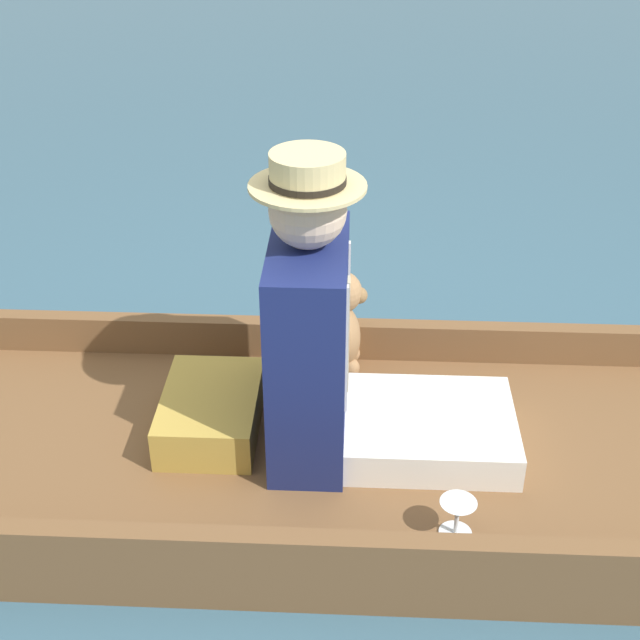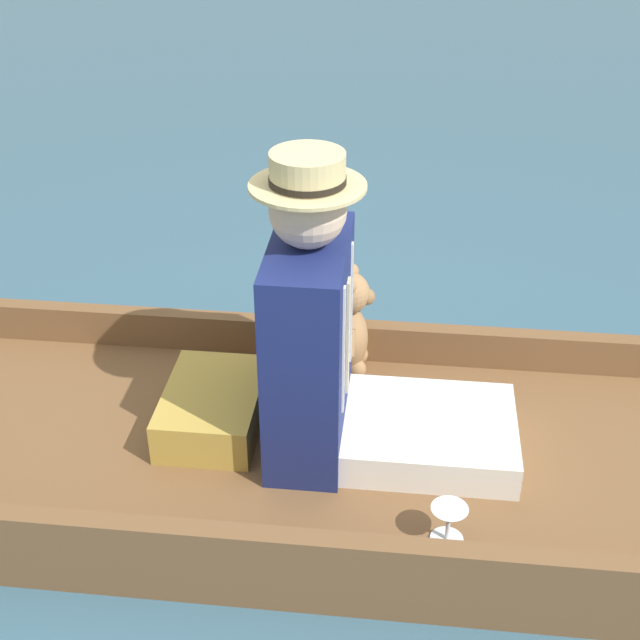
{
  "view_description": "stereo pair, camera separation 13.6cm",
  "coord_description": "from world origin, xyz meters",
  "px_view_note": "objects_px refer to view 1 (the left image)",
  "views": [
    {
      "loc": [
        2.11,
        0.11,
        1.86
      ],
      "look_at": [
        -0.03,
        0.0,
        0.55
      ],
      "focal_mm": 50.0,
      "sensor_mm": 36.0,
      "label": 1
    },
    {
      "loc": [
        2.1,
        0.24,
        1.86
      ],
      "look_at": [
        -0.03,
        0.0,
        0.55
      ],
      "focal_mm": 50.0,
      "sensor_mm": 36.0,
      "label": 2
    }
  ],
  "objects_px": {
    "seated_person": "(337,349)",
    "walking_cane": "(303,253)",
    "wine_glass": "(458,511)",
    "teddy_bear": "(341,323)"
  },
  "relations": [
    {
      "from": "seated_person",
      "to": "walking_cane",
      "type": "xyz_separation_m",
      "value": [
        -0.41,
        -0.12,
        0.1
      ]
    },
    {
      "from": "seated_person",
      "to": "wine_glass",
      "type": "bearing_deg",
      "value": 37.22
    },
    {
      "from": "wine_glass",
      "to": "walking_cane",
      "type": "height_order",
      "value": "walking_cane"
    },
    {
      "from": "teddy_bear",
      "to": "walking_cane",
      "type": "distance_m",
      "value": 0.28
    },
    {
      "from": "teddy_bear",
      "to": "wine_glass",
      "type": "xyz_separation_m",
      "value": [
        0.78,
        0.33,
        -0.1
      ]
    },
    {
      "from": "seated_person",
      "to": "wine_glass",
      "type": "relative_size",
      "value": 8.17
    },
    {
      "from": "teddy_bear",
      "to": "walking_cane",
      "type": "xyz_separation_m",
      "value": [
        -0.01,
        -0.13,
        0.25
      ]
    },
    {
      "from": "teddy_bear",
      "to": "seated_person",
      "type": "bearing_deg",
      "value": -0.54
    },
    {
      "from": "wine_glass",
      "to": "walking_cane",
      "type": "bearing_deg",
      "value": -149.92
    },
    {
      "from": "walking_cane",
      "to": "seated_person",
      "type": "bearing_deg",
      "value": 16.69
    }
  ]
}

